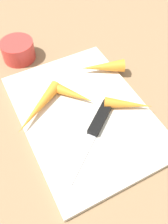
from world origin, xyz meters
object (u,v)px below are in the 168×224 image
(cutting_board, at_px, (84,114))
(knife, at_px, (98,122))
(carrot_short, at_px, (128,104))
(carrot_long, at_px, (103,67))
(carrot_longest, at_px, (39,107))
(carrot_shortest, at_px, (76,94))
(small_bowl, at_px, (18,50))

(cutting_board, relative_size, knife, 2.11)
(carrot_short, bearing_deg, carrot_long, 120.23)
(cutting_board, height_order, carrot_longest, carrot_longest)
(knife, height_order, carrot_long, carrot_long)
(knife, relative_size, carrot_long, 1.64)
(cutting_board, relative_size, carrot_shortest, 3.97)
(knife, distance_m, carrot_longest, 0.13)
(carrot_short, xyz_separation_m, carrot_longest, (-0.08, -0.17, 0.00))
(carrot_long, bearing_deg, small_bowl, -22.45)
(carrot_long, bearing_deg, cutting_board, 64.67)
(knife, relative_size, small_bowl, 2.03)
(carrot_long, xyz_separation_m, carrot_shortest, (0.05, -0.09, -0.00))
(carrot_longest, xyz_separation_m, carrot_shortest, (0.00, 0.09, -0.00))
(cutting_board, distance_m, knife, 0.04)
(cutting_board, xyz_separation_m, knife, (0.04, 0.01, 0.01))
(cutting_board, height_order, knife, knife)
(knife, relative_size, carrot_short, 1.66)
(knife, bearing_deg, cutting_board, -111.99)
(carrot_shortest, bearing_deg, small_bowl, 161.63)
(knife, height_order, small_bowl, small_bowl)
(cutting_board, xyz_separation_m, small_bowl, (-0.25, -0.06, 0.02))
(carrot_longest, height_order, small_bowl, small_bowl)
(knife, bearing_deg, carrot_short, 147.38)
(carrot_longest, bearing_deg, carrot_shortest, 143.33)
(knife, xyz_separation_m, carrot_long, (-0.13, 0.08, 0.01))
(knife, bearing_deg, carrot_shortest, -122.03)
(cutting_board, relative_size, small_bowl, 4.30)
(carrot_short, height_order, small_bowl, small_bowl)
(carrot_long, distance_m, small_bowl, 0.22)
(knife, distance_m, small_bowl, 0.30)
(carrot_short, xyz_separation_m, carrot_long, (-0.12, 0.01, 0.00))
(cutting_board, height_order, small_bowl, small_bowl)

